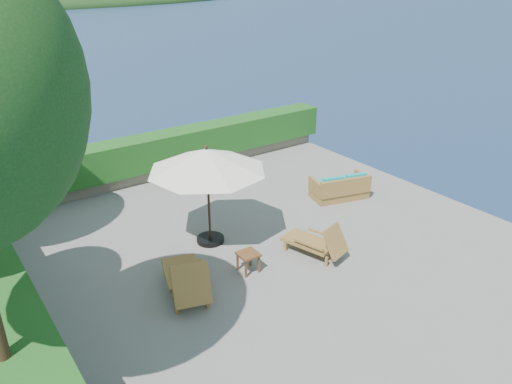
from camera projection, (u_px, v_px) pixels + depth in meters
ground at (265, 248)px, 11.87m from camera, size 12.00×12.00×0.00m
foundation at (265, 302)px, 12.52m from camera, size 12.00×12.00×3.00m
ocean at (264, 347)px, 13.12m from camera, size 600.00×600.00×0.00m
offshore_island at (22, 3)px, 129.82m from camera, size 126.00×57.60×12.60m
planter_wall_far at (161, 170)px, 15.93m from camera, size 12.00×0.60×0.36m
planter_wall_left at (12, 335)px, 8.83m from camera, size 0.60×12.00×0.36m
hedge_far at (159, 150)px, 15.66m from camera, size 12.40×0.90×1.00m
hedge_left at (4, 304)px, 8.55m from camera, size 0.90×12.40×1.00m
patio_umbrella at (207, 161)px, 11.30m from camera, size 3.21×3.21×2.49m
lounge_left at (186, 278)px, 10.00m from camera, size 1.21×1.89×1.02m
lounge_right at (317, 242)px, 11.44m from camera, size 1.00×1.60×0.86m
side_table at (248, 256)px, 10.83m from camera, size 0.45×0.45×0.46m
wicker_loveseat at (340, 188)px, 14.31m from camera, size 1.76×1.21×0.79m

